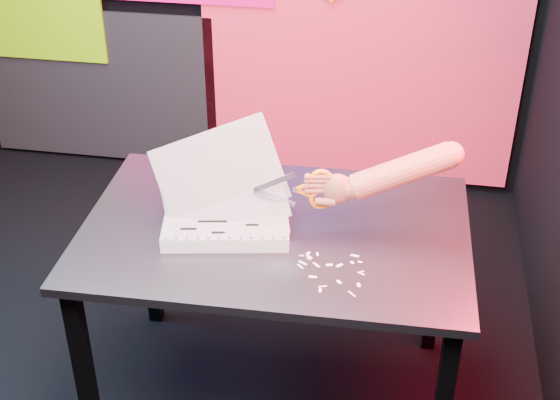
# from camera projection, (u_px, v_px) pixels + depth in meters

# --- Properties ---
(room) EXTENTS (3.01, 3.01, 2.71)m
(room) POSITION_uv_depth(u_px,v_px,m) (119.00, 24.00, 2.41)
(room) COLOR black
(room) RESTS_ON ground
(backdrop) EXTENTS (2.88, 0.05, 2.08)m
(backdrop) POSITION_uv_depth(u_px,v_px,m) (242.00, 4.00, 3.83)
(backdrop) COLOR red
(backdrop) RESTS_ON ground
(work_table) EXTENTS (1.27, 0.86, 0.75)m
(work_table) POSITION_uv_depth(u_px,v_px,m) (275.00, 249.00, 2.57)
(work_table) COLOR black
(work_table) RESTS_ON ground
(printout_stack) EXTENTS (0.49, 0.36, 0.37)m
(printout_stack) POSITION_uv_depth(u_px,v_px,m) (226.00, 218.00, 2.51)
(printout_stack) COLOR silver
(printout_stack) RESTS_ON work_table
(scissors) EXTENTS (0.25, 0.06, 0.14)m
(scissors) POSITION_uv_depth(u_px,v_px,m) (315.00, 189.00, 2.44)
(scissors) COLOR silver
(scissors) RESTS_ON printout_stack
(hand_forearm) EXTENTS (0.47, 0.15, 0.21)m
(hand_forearm) POSITION_uv_depth(u_px,v_px,m) (391.00, 174.00, 2.42)
(hand_forearm) COLOR #955145
(hand_forearm) RESTS_ON work_table
(paper_clippings) EXTENTS (0.21, 0.21, 0.00)m
(paper_clippings) POSITION_uv_depth(u_px,v_px,m) (329.00, 269.00, 2.33)
(paper_clippings) COLOR white
(paper_clippings) RESTS_ON work_table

